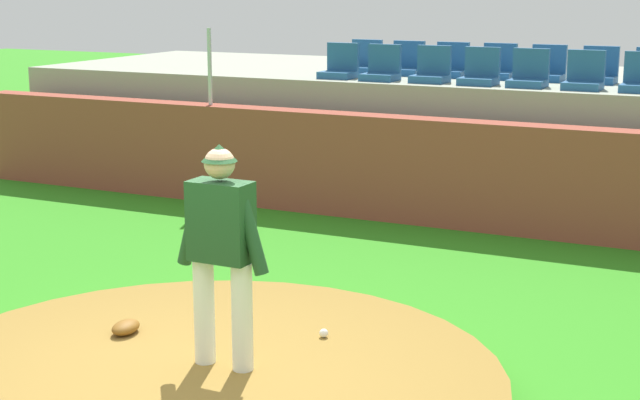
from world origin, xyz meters
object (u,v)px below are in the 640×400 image
object	(u,v)px
fielding_glove	(126,327)
stadium_chair_1	(382,69)
stadium_chair_8	(407,64)
stadium_chair_10	(498,68)
baseball	(324,333)
stadium_chair_3	(480,73)
stadium_chair_11	(547,70)
stadium_chair_2	(432,71)
stadium_chair_5	(584,77)
stadium_chair_7	(364,63)
pitcher	(221,240)
stadium_chair_0	(340,67)
stadium_chair_9	(451,66)
stadium_chair_12	(599,72)
stadium_chair_4	(529,75)

from	to	relation	value
fielding_glove	stadium_chair_1	world-z (taller)	stadium_chair_1
stadium_chair_8	stadium_chair_10	distance (m)	1.39
baseball	stadium_chair_1	xyz separation A→B (m)	(-1.95, 6.00, 1.62)
stadium_chair_3	stadium_chair_11	bearing A→B (deg)	-127.83
baseball	stadium_chair_2	bearing A→B (deg)	101.43
stadium_chair_5	stadium_chair_7	size ratio (longest dim) A/B	1.00
pitcher	stadium_chair_0	world-z (taller)	stadium_chair_0
stadium_chair_2	stadium_chair_0	bearing A→B (deg)	0.01
pitcher	stadium_chair_1	bearing A→B (deg)	103.25
pitcher	stadium_chair_11	xyz separation A→B (m)	(0.61, 7.81, 0.66)
stadium_chair_0	stadium_chair_1	distance (m)	0.67
fielding_glove	stadium_chair_7	xyz separation A→B (m)	(-1.10, 7.59, 1.60)
pitcher	stadium_chair_8	distance (m)	7.97
stadium_chair_5	stadium_chair_7	bearing A→B (deg)	-14.78
stadium_chair_1	stadium_chair_8	distance (m)	0.92
stadium_chair_3	stadium_chair_11	xyz separation A→B (m)	(0.70, 0.91, 0.00)
stadium_chair_5	stadium_chair_8	world-z (taller)	same
fielding_glove	stadium_chair_1	bearing A→B (deg)	178.07
stadium_chair_8	stadium_chair_11	size ratio (longest dim) A/B	1.00
fielding_glove	stadium_chair_1	size ratio (longest dim) A/B	0.60
stadium_chair_2	stadium_chair_9	size ratio (longest dim) A/B	1.00
stadium_chair_2	stadium_chair_5	bearing A→B (deg)	179.63
pitcher	stadium_chair_7	world-z (taller)	stadium_chair_7
baseball	stadium_chair_12	xyz separation A→B (m)	(0.89, 6.93, 1.62)
baseball	stadium_chair_10	xyz separation A→B (m)	(-0.54, 6.96, 1.62)
stadium_chair_2	stadium_chair_9	world-z (taller)	same
stadium_chair_3	stadium_chair_10	world-z (taller)	same
stadium_chair_7	stadium_chair_11	distance (m)	2.80
fielding_glove	stadium_chair_10	size ratio (longest dim) A/B	0.60
baseball	fielding_glove	xyz separation A→B (m)	(-1.53, -0.63, 0.02)
stadium_chair_1	stadium_chair_5	world-z (taller)	same
stadium_chair_1	stadium_chair_9	world-z (taller)	same
baseball	stadium_chair_12	distance (m)	7.17
pitcher	stadium_chair_10	world-z (taller)	stadium_chair_10
pitcher	stadium_chair_1	size ratio (longest dim) A/B	3.43
baseball	stadium_chair_7	bearing A→B (deg)	110.65
stadium_chair_1	stadium_chair_4	xyz separation A→B (m)	(2.09, 0.03, 0.00)
baseball	stadium_chair_9	xyz separation A→B (m)	(-1.23, 6.92, 1.62)
stadium_chair_0	stadium_chair_12	xyz separation A→B (m)	(3.51, 0.88, 0.00)
stadium_chair_5	stadium_chair_12	size ratio (longest dim) A/B	1.00
stadium_chair_4	baseball	bearing A→B (deg)	88.66
stadium_chair_3	stadium_chair_8	bearing A→B (deg)	-32.52
stadium_chair_1	stadium_chair_7	distance (m)	1.17
pitcher	fielding_glove	size ratio (longest dim) A/B	5.71
stadium_chair_10	stadium_chair_12	world-z (taller)	same
stadium_chair_0	stadium_chair_8	xyz separation A→B (m)	(0.70, 0.87, 0.00)
stadium_chair_9	stadium_chair_12	xyz separation A→B (m)	(2.13, 0.01, 0.00)
stadium_chair_4	stadium_chair_12	world-z (taller)	same
fielding_glove	stadium_chair_7	bearing A→B (deg)	-177.34
stadium_chair_0	stadium_chair_5	size ratio (longest dim) A/B	1.00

